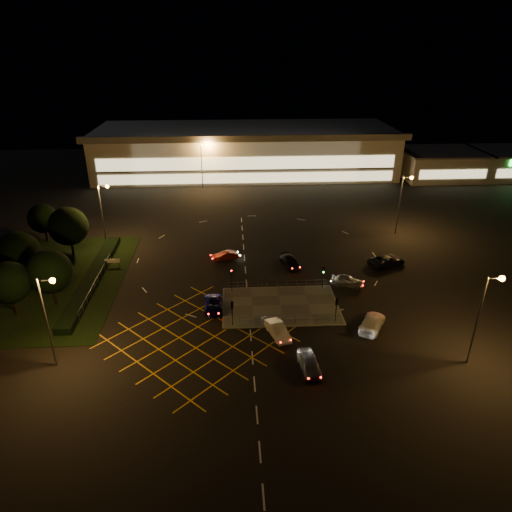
{
  "coord_description": "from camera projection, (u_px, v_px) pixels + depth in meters",
  "views": [
    {
      "loc": [
        -3.82,
        -50.24,
        30.1
      ],
      "look_at": [
        -0.46,
        8.38,
        2.0
      ],
      "focal_mm": 32.0,
      "sensor_mm": 36.0,
      "label": 1
    }
  ],
  "objects": [
    {
      "name": "ground",
      "position": [
        263.0,
        298.0,
        58.44
      ],
      "size": [
        180.0,
        180.0,
        0.0
      ],
      "primitive_type": "plane",
      "color": "black",
      "rests_on": "ground"
    },
    {
      "name": "grass_verge",
      "position": [
        56.0,
        281.0,
        62.37
      ],
      "size": [
        18.0,
        30.0,
        0.08
      ],
      "primitive_type": "cube",
      "color": "black",
      "rests_on": "ground"
    },
    {
      "name": "streetlight_se",
      "position": [
        485.0,
        308.0,
        44.05
      ],
      "size": [
        1.78,
        0.56,
        10.03
      ],
      "color": "slate",
      "rests_on": "ground"
    },
    {
      "name": "supermarket",
      "position": [
        245.0,
        150.0,
        111.93
      ],
      "size": [
        72.0,
        26.5,
        10.5
      ],
      "color": "beige",
      "rests_on": "ground"
    },
    {
      "name": "streetlight_ne",
      "position": [
        403.0,
        197.0,
        74.88
      ],
      "size": [
        1.78,
        0.56,
        10.03
      ],
      "color": "slate",
      "rests_on": "ground"
    },
    {
      "name": "streetlight_far_right",
      "position": [
        383.0,
        154.0,
        102.2
      ],
      "size": [
        1.78,
        0.56,
        10.03
      ],
      "color": "slate",
      "rests_on": "ground"
    },
    {
      "name": "car_approach_white",
      "position": [
        372.0,
        323.0,
        52.03
      ],
      "size": [
        4.56,
        5.65,
        1.54
      ],
      "primitive_type": "imported",
      "rotation": [
        0.0,
        0.0,
        2.6
      ],
      "color": "#BDBDBD",
      "rests_on": "ground"
    },
    {
      "name": "tree_a",
      "position": [
        9.0,
        283.0,
        53.21
      ],
      "size": [
        5.04,
        5.04,
        6.86
      ],
      "color": "black",
      "rests_on": "ground"
    },
    {
      "name": "signal_sw",
      "position": [
        232.0,
        308.0,
        51.81
      ],
      "size": [
        0.28,
        0.3,
        3.15
      ],
      "rotation": [
        0.0,
        0.0,
        3.14
      ],
      "color": "black",
      "rests_on": "pedestrian_island"
    },
    {
      "name": "car_right_silver",
      "position": [
        347.0,
        281.0,
        61.04
      ],
      "size": [
        4.75,
        3.22,
        1.5
      ],
      "primitive_type": "imported",
      "rotation": [
        0.0,
        0.0,
        1.21
      ],
      "color": "silver",
      "rests_on": "ground"
    },
    {
      "name": "retail_unit_a",
      "position": [
        440.0,
        164.0,
        108.03
      ],
      "size": [
        18.8,
        14.8,
        6.35
      ],
      "color": "beige",
      "rests_on": "ground"
    },
    {
      "name": "streetlight_nw",
      "position": [
        104.0,
        206.0,
        70.59
      ],
      "size": [
        1.78,
        0.56,
        10.03
      ],
      "color": "slate",
      "rests_on": "ground"
    },
    {
      "name": "tree_c",
      "position": [
        68.0,
        226.0,
        67.46
      ],
      "size": [
        5.76,
        5.76,
        7.84
      ],
      "color": "black",
      "rests_on": "ground"
    },
    {
      "name": "car_far_dkgrey",
      "position": [
        290.0,
        262.0,
        66.42
      ],
      "size": [
        3.1,
        5.0,
        1.35
      ],
      "primitive_type": "imported",
      "rotation": [
        0.0,
        0.0,
        0.28
      ],
      "color": "black",
      "rests_on": "ground"
    },
    {
      "name": "hedge",
      "position": [
        93.0,
        277.0,
        62.43
      ],
      "size": [
        2.0,
        26.0,
        1.0
      ],
      "primitive_type": "cube",
      "color": "black",
      "rests_on": "ground"
    },
    {
      "name": "car_left_blue",
      "position": [
        213.0,
        305.0,
        55.76
      ],
      "size": [
        2.35,
        4.73,
        1.29
      ],
      "primitive_type": "imported",
      "rotation": [
        0.0,
        0.0,
        0.05
      ],
      "color": "#0E0C49",
      "rests_on": "ground"
    },
    {
      "name": "car_near_silver",
      "position": [
        309.0,
        363.0,
        45.52
      ],
      "size": [
        2.21,
        4.7,
        1.55
      ],
      "primitive_type": "imported",
      "rotation": [
        0.0,
        0.0,
        0.08
      ],
      "color": "#A7AAAE",
      "rests_on": "ground"
    },
    {
      "name": "car_circ_red",
      "position": [
        225.0,
        256.0,
        68.41
      ],
      "size": [
        3.97,
        2.15,
        1.24
      ],
      "primitive_type": "imported",
      "rotation": [
        0.0,
        0.0,
        4.95
      ],
      "color": "maroon",
      "rests_on": "ground"
    },
    {
      "name": "car_queue_white",
      "position": [
        278.0,
        330.0,
        50.72
      ],
      "size": [
        2.82,
        4.67,
        1.45
      ],
      "primitive_type": "imported",
      "rotation": [
        0.0,
        0.0,
        0.31
      ],
      "color": "silver",
      "rests_on": "ground"
    },
    {
      "name": "pedestrian_island",
      "position": [
        280.0,
        305.0,
        56.71
      ],
      "size": [
        14.0,
        9.0,
        0.12
      ],
      "primitive_type": "cube",
      "color": "#4C4944",
      "rests_on": "ground"
    },
    {
      "name": "streetlight_sw",
      "position": [
        49.0,
        310.0,
        43.68
      ],
      "size": [
        1.78,
        0.56,
        10.03
      ],
      "color": "slate",
      "rests_on": "ground"
    },
    {
      "name": "car_east_grey",
      "position": [
        387.0,
        261.0,
        66.5
      ],
      "size": [
        6.24,
        4.56,
        1.58
      ],
      "primitive_type": "imported",
      "rotation": [
        0.0,
        0.0,
        1.96
      ],
      "color": "black",
      "rests_on": "ground"
    },
    {
      "name": "retail_unit_b",
      "position": [
        506.0,
        163.0,
        108.84
      ],
      "size": [
        14.8,
        14.8,
        6.35
      ],
      "color": "beige",
      "rests_on": "ground"
    },
    {
      "name": "signal_ne",
      "position": [
        323.0,
        273.0,
        59.62
      ],
      "size": [
        0.28,
        0.3,
        3.15
      ],
      "color": "black",
      "rests_on": "pedestrian_island"
    },
    {
      "name": "tree_b",
      "position": [
        19.0,
        252.0,
        60.18
      ],
      "size": [
        5.4,
        5.4,
        7.35
      ],
      "color": "black",
      "rests_on": "ground"
    },
    {
      "name": "tree_e",
      "position": [
        49.0,
        271.0,
        55.09
      ],
      "size": [
        5.4,
        5.4,
        7.35
      ],
      "color": "black",
      "rests_on": "ground"
    },
    {
      "name": "tree_d",
      "position": [
        43.0,
        219.0,
        72.95
      ],
      "size": [
        4.68,
        4.68,
        6.37
      ],
      "color": "black",
      "rests_on": "ground"
    },
    {
      "name": "streetlight_far_left",
      "position": [
        203.0,
        159.0,
        98.33
      ],
      "size": [
        1.78,
        0.56,
        10.03
      ],
      "color": "slate",
      "rests_on": "ground"
    },
    {
      "name": "signal_nw",
      "position": [
        232.0,
        275.0,
        59.0
      ],
      "size": [
        0.28,
        0.3,
        3.15
      ],
      "color": "black",
      "rests_on": "pedestrian_island"
    },
    {
      "name": "signal_se",
      "position": [
        336.0,
        305.0,
        52.43
      ],
      "size": [
        0.28,
        0.3,
        3.15
      ],
      "rotation": [
        0.0,
        0.0,
        3.14
      ],
      "color": "black",
      "rests_on": "pedestrian_island"
    }
  ]
}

